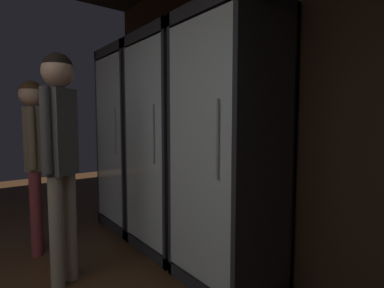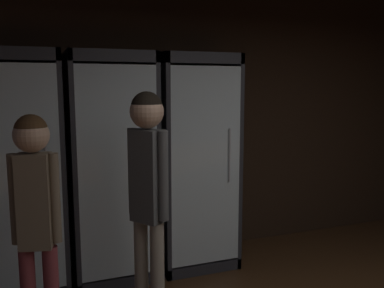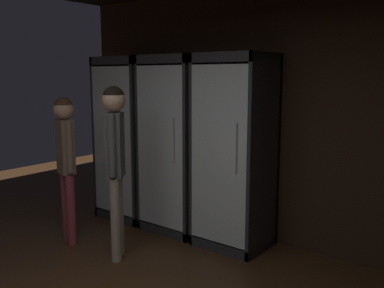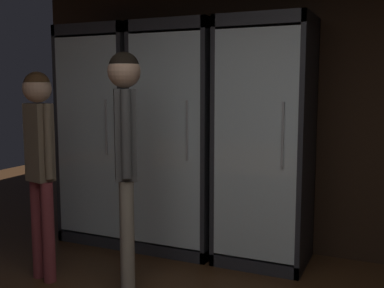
{
  "view_description": "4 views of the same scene",
  "coord_description": "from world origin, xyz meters",
  "px_view_note": "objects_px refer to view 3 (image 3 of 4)",
  "views": [
    {
      "loc": [
        1.07,
        1.1,
        1.25
      ],
      "look_at": [
        -0.87,
        2.59,
        1.05
      ],
      "focal_mm": 27.68,
      "sensor_mm": 36.0,
      "label": 1
    },
    {
      "loc": [
        -1.93,
        -1.0,
        1.78
      ],
      "look_at": [
        -0.56,
        2.62,
        1.21
      ],
      "focal_mm": 38.34,
      "sensor_mm": 36.0,
      "label": 2
    },
    {
      "loc": [
        1.85,
        -1.09,
        1.84
      ],
      "look_at": [
        -1.08,
        2.66,
        1.06
      ],
      "focal_mm": 39.59,
      "sensor_mm": 36.0,
      "label": 3
    },
    {
      "loc": [
        0.5,
        -1.1,
        1.5
      ],
      "look_at": [
        -1.07,
        2.41,
        1.02
      ],
      "focal_mm": 43.4,
      "sensor_mm": 36.0,
      "label": 4
    }
  ],
  "objects_px": {
    "cooler_left": "(180,146)",
    "shopper_far": "(115,149)",
    "cooler_far_left": "(133,139)",
    "shopper_near": "(66,151)",
    "cooler_center": "(237,153)"
  },
  "relations": [
    {
      "from": "cooler_left",
      "to": "shopper_far",
      "type": "xyz_separation_m",
      "value": [
        0.07,
        -1.06,
        0.12
      ]
    },
    {
      "from": "cooler_far_left",
      "to": "cooler_left",
      "type": "height_order",
      "value": "same"
    },
    {
      "from": "cooler_left",
      "to": "shopper_near",
      "type": "xyz_separation_m",
      "value": [
        -0.66,
        -1.12,
        0.02
      ]
    },
    {
      "from": "cooler_left",
      "to": "cooler_center",
      "type": "xyz_separation_m",
      "value": [
        0.79,
        0.0,
        0.0
      ]
    },
    {
      "from": "cooler_far_left",
      "to": "cooler_center",
      "type": "distance_m",
      "value": 1.59
    },
    {
      "from": "cooler_left",
      "to": "shopper_near",
      "type": "relative_size",
      "value": 1.28
    },
    {
      "from": "cooler_far_left",
      "to": "shopper_far",
      "type": "bearing_deg",
      "value": -51.02
    },
    {
      "from": "cooler_left",
      "to": "shopper_far",
      "type": "height_order",
      "value": "cooler_left"
    },
    {
      "from": "cooler_far_left",
      "to": "shopper_far",
      "type": "xyz_separation_m",
      "value": [
        0.86,
        -1.06,
        0.11
      ]
    },
    {
      "from": "cooler_far_left",
      "to": "shopper_near",
      "type": "height_order",
      "value": "cooler_far_left"
    },
    {
      "from": "cooler_far_left",
      "to": "cooler_left",
      "type": "distance_m",
      "value": 0.79
    },
    {
      "from": "cooler_far_left",
      "to": "cooler_center",
      "type": "height_order",
      "value": "same"
    },
    {
      "from": "cooler_far_left",
      "to": "cooler_left",
      "type": "bearing_deg",
      "value": -0.0
    },
    {
      "from": "shopper_near",
      "to": "shopper_far",
      "type": "height_order",
      "value": "shopper_far"
    },
    {
      "from": "shopper_far",
      "to": "shopper_near",
      "type": "bearing_deg",
      "value": -175.17
    }
  ]
}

